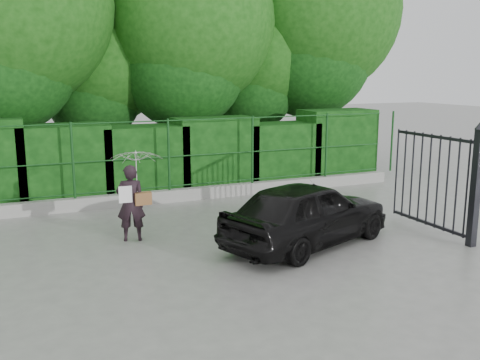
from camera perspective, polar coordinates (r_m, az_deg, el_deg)
name	(u,v)px	position (r m, az deg, el deg)	size (l,w,h in m)	color
ground	(220,259)	(9.44, -2.19, -8.44)	(80.00, 80.00, 0.00)	gray
kerb	(154,197)	(13.53, -9.13, -1.83)	(14.00, 0.25, 0.30)	#9E9E99
fence	(162,155)	(13.39, -8.35, 2.63)	(14.13, 0.06, 1.80)	#134117
hedge	(143,158)	(14.32, -10.34, 2.28)	(14.20, 1.20, 2.16)	black
trees	(160,24)	(16.67, -8.56, 16.09)	(17.10, 6.15, 8.08)	black
gate	(456,180)	(11.05, 22.06, 0.03)	(0.22, 2.33, 2.36)	black
woman	(135,181)	(10.44, -11.09, -0.06)	(0.99, 1.01, 1.76)	black
car	(307,213)	(10.11, 7.20, -3.48)	(1.47, 3.66, 1.25)	black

